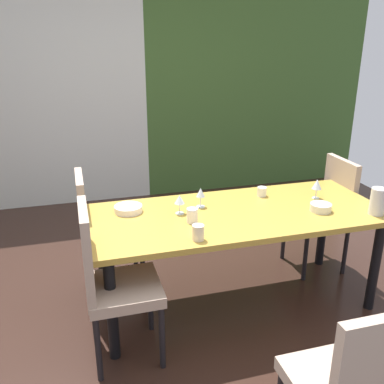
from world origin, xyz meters
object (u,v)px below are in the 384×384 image
Objects in this scene: serving_bowl_center at (321,207)px; chair_left_near at (109,277)px; pitcher_front at (378,201)px; wine_glass_near_window at (201,193)px; wine_glass_corner at (180,200)px; wine_glass_south at (317,185)px; cup_right at (262,192)px; cup_left at (198,233)px; serving_bowl_rear at (128,209)px; chair_right_far at (326,207)px; cup_west at (192,215)px; dining_table at (237,222)px.

chair_left_near is at bearing -173.17° from serving_bowl_center.
serving_bowl_center is at bearing 155.61° from pitcher_front.
wine_glass_near_window is 1.06× the size of wine_glass_corner.
chair_left_near reaches higher than wine_glass_south.
wine_glass_near_window reaches higher than wine_glass_corner.
cup_right is 0.91m from cup_left.
pitcher_front is (0.62, -0.55, 0.06)m from cup_right.
serving_bowl_rear is at bearing 174.46° from wine_glass_near_window.
pitcher_front is at bearing 177.73° from chair_right_far.
wine_glass_corner reaches higher than cup_left.
chair_left_near is 1.89m from pitcher_front.
cup_west reaches higher than serving_bowl_rear.
cup_left is 1.32m from pitcher_front.
wine_glass_corner is at bearing 166.77° from serving_bowl_center.
cup_left is 0.50× the size of pitcher_front.
wine_glass_corner is (0.54, 0.41, 0.28)m from chair_left_near.
pitcher_front is (0.34, -0.16, 0.07)m from serving_bowl_center.
chair_right_far is at bearing 42.66° from wine_glass_south.
chair_right_far is 13.45× the size of cup_right.
wine_glass_corner is 1.38m from pitcher_front.
wine_glass_corner is at bearing 127.16° from chair_left_near.
wine_glass_near_window is 0.54m from cup_right.
cup_right is at bearing 40.24° from cup_left.
wine_glass_south is 1.10× the size of wine_glass_corner.
serving_bowl_rear is (0.20, 0.54, 0.20)m from chair_left_near.
cup_west reaches higher than serving_bowl_center.
dining_table is 2.03× the size of chair_left_near.
wine_glass_corner is at bearing 168.55° from dining_table.
dining_table is 1.01m from chair_left_near.
serving_bowl_rear is at bearing 174.86° from wine_glass_south.
pitcher_front reaches higher than cup_right.
wine_glass_south reaches higher than cup_left.
chair_left_near is 1.07× the size of chair_right_far.
dining_table is 0.34m from wine_glass_near_window.
wine_glass_south is 1.57× the size of cup_left.
cup_right is 0.83m from pitcher_front.
wine_glass_near_window is at bearing 71.43° from cup_left.
chair_right_far is at bearing 8.28° from wine_glass_near_window.
cup_left reaches higher than dining_table.
cup_right is at bearing 26.51° from cup_west.
pitcher_front reaches higher than cup_west.
wine_glass_south is at bearing 0.02° from wine_glass_corner.
cup_west is at bearing -37.30° from serving_bowl_rear.
wine_glass_near_window is at bearing 61.50° from cup_west.
wine_glass_corner is at bearing -179.98° from wine_glass_south.
chair_right_far is (1.89, 0.66, -0.02)m from chair_left_near.
serving_bowl_rear reaches higher than dining_table.
cup_left is at bearing 88.64° from chair_left_near.
cup_west is (0.39, -0.30, 0.03)m from serving_bowl_rear.
cup_left is at bearing -139.76° from cup_right.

